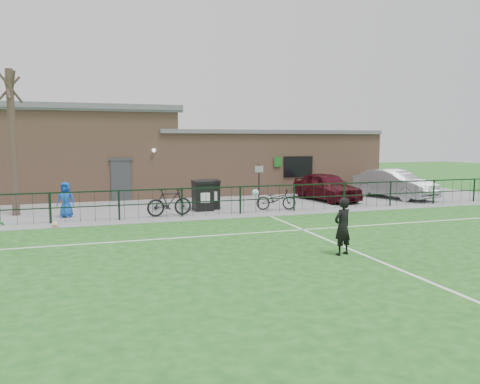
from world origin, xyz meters
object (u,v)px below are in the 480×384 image
object	(u,v)px
bicycle_d	(169,202)
spectator_child	(66,200)
car_maroon	(326,186)
wheelie_bin_left	(210,195)
bicycle_e	(276,199)
sign_post	(259,185)
car_silver	(394,184)
wheelie_bin_right	(203,196)
ball_ground	(55,224)
bare_tree	(13,143)

from	to	relation	value
bicycle_d	spectator_child	size ratio (longest dim) A/B	1.31
car_maroon	bicycle_d	world-z (taller)	car_maroon
wheelie_bin_left	bicycle_e	xyz separation A→B (m)	(2.72, -1.29, -0.15)
sign_post	car_silver	xyz separation A→B (m)	(8.00, 0.62, -0.23)
bicycle_e	bicycle_d	bearing A→B (deg)	107.33
wheelie_bin_left	wheelie_bin_right	distance (m)	0.60
sign_post	car_maroon	size ratio (longest dim) A/B	0.47
wheelie_bin_left	car_silver	bearing A→B (deg)	11.02
ball_ground	bare_tree	bearing A→B (deg)	116.91
wheelie_bin_right	sign_post	size ratio (longest dim) A/B	0.62
wheelie_bin_right	bicycle_d	xyz separation A→B (m)	(-1.68, -1.08, -0.05)
bicycle_d	bicycle_e	bearing A→B (deg)	-94.71
car_silver	bicycle_d	size ratio (longest dim) A/B	2.49
bicycle_e	bare_tree	bearing A→B (deg)	94.91
bare_tree	ball_ground	xyz separation A→B (m)	(1.70, -3.35, -2.88)
car_silver	bicycle_e	distance (m)	7.90
bare_tree	sign_post	distance (m)	10.74
car_maroon	bicycle_e	xyz separation A→B (m)	(-3.74, -2.22, -0.26)
car_maroon	bicycle_d	size ratio (longest dim) A/B	2.27
car_maroon	sign_post	bearing A→B (deg)	-175.94
wheelie_bin_left	bicycle_e	size ratio (longest dim) A/B	0.69
wheelie_bin_left	sign_post	world-z (taller)	sign_post
wheelie_bin_left	wheelie_bin_right	size ratio (longest dim) A/B	0.99
wheelie_bin_left	car_maroon	size ratio (longest dim) A/B	0.29
bare_tree	bicycle_d	size ratio (longest dim) A/B	3.18
sign_post	car_maroon	world-z (taller)	sign_post
wheelie_bin_left	ball_ground	size ratio (longest dim) A/B	5.12
wheelie_bin_left	spectator_child	size ratio (longest dim) A/B	0.85
wheelie_bin_right	car_maroon	world-z (taller)	car_maroon
wheelie_bin_left	car_maroon	xyz separation A→B (m)	(6.46, 0.93, 0.11)
wheelie_bin_right	car_silver	world-z (taller)	car_silver
car_silver	bicycle_e	bearing A→B (deg)	179.88
sign_post	ball_ground	distance (m)	9.29
wheelie_bin_right	bicycle_d	distance (m)	2.00
wheelie_bin_right	bicycle_d	world-z (taller)	wheelie_bin_right
bicycle_e	wheelie_bin_right	bearing A→B (deg)	89.38
wheelie_bin_left	sign_post	xyz separation A→B (m)	(2.38, 0.01, 0.39)
wheelie_bin_left	bicycle_d	bearing A→B (deg)	-137.45
bare_tree	ball_ground	world-z (taller)	bare_tree
spectator_child	sign_post	bearing A→B (deg)	18.98
car_silver	bicycle_d	distance (m)	12.68
car_maroon	bare_tree	bearing A→B (deg)	172.51
sign_post	spectator_child	xyz separation A→B (m)	(-8.54, -0.55, -0.28)
bare_tree	wheelie_bin_right	bearing A→B (deg)	-7.74
bicycle_d	ball_ground	world-z (taller)	bicycle_d
wheelie_bin_right	bicycle_e	xyz separation A→B (m)	(3.16, -0.88, -0.15)
bare_tree	wheelie_bin_left	bearing A→B (deg)	-4.54
sign_post	ball_ground	world-z (taller)	sign_post
wheelie_bin_right	car_maroon	size ratio (longest dim) A/B	0.29
car_maroon	car_silver	world-z (taller)	car_silver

